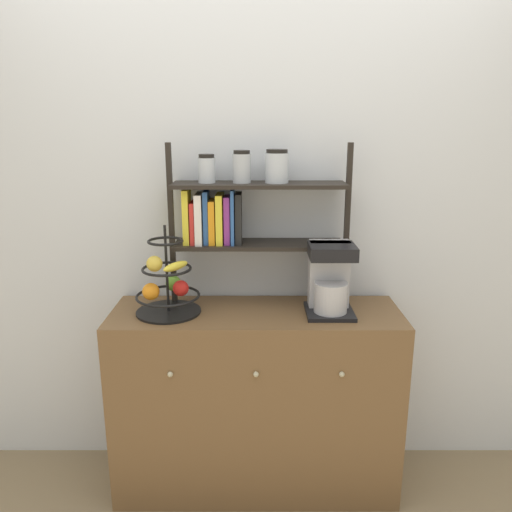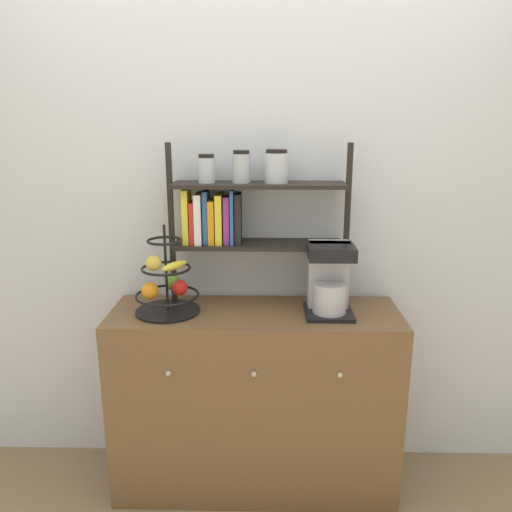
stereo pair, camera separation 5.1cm
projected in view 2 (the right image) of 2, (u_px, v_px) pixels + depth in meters
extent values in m
plane|color=#847051|center=(254.00, 512.00, 2.31)|extent=(12.00, 12.00, 0.00)
cube|color=silver|center=(256.00, 216.00, 2.43)|extent=(7.00, 0.05, 2.60)
cube|color=brown|center=(255.00, 400.00, 2.40)|extent=(1.33, 0.43, 0.91)
sphere|color=#B2AD8C|center=(168.00, 373.00, 2.13)|extent=(0.02, 0.02, 0.02)
sphere|color=#B2AD8C|center=(254.00, 374.00, 2.12)|extent=(0.02, 0.02, 0.02)
sphere|color=#B2AD8C|center=(340.00, 375.00, 2.11)|extent=(0.02, 0.02, 0.02)
cube|color=black|center=(328.00, 312.00, 2.25)|extent=(0.21, 0.22, 0.02)
cube|color=#B7B7BC|center=(328.00, 274.00, 2.27)|extent=(0.18, 0.09, 0.31)
cylinder|color=#B7B7BC|center=(330.00, 298.00, 2.21)|extent=(0.15, 0.15, 0.14)
cube|color=black|center=(331.00, 252.00, 2.16)|extent=(0.20, 0.18, 0.06)
cylinder|color=black|center=(168.00, 311.00, 2.28)|extent=(0.29, 0.29, 0.01)
cylinder|color=black|center=(166.00, 268.00, 2.22)|extent=(0.01, 0.01, 0.40)
torus|color=black|center=(167.00, 295.00, 2.26)|extent=(0.29, 0.29, 0.01)
torus|color=black|center=(166.00, 268.00, 2.22)|extent=(0.22, 0.22, 0.01)
torus|color=black|center=(165.00, 241.00, 2.19)|extent=(0.16, 0.16, 0.01)
sphere|color=red|center=(180.00, 288.00, 2.24)|extent=(0.07, 0.07, 0.07)
sphere|color=#6BAD33|center=(173.00, 283.00, 2.31)|extent=(0.07, 0.07, 0.07)
sphere|color=orange|center=(150.00, 291.00, 2.20)|extent=(0.08, 0.08, 0.08)
ellipsoid|color=yellow|center=(175.00, 266.00, 2.18)|extent=(0.11, 0.14, 0.04)
sphere|color=gold|center=(154.00, 263.00, 2.18)|extent=(0.07, 0.07, 0.07)
cube|color=black|center=(171.00, 225.00, 2.31)|extent=(0.02, 0.02, 0.75)
cube|color=black|center=(347.00, 226.00, 2.30)|extent=(0.02, 0.02, 0.75)
cube|color=black|center=(259.00, 244.00, 2.33)|extent=(0.79, 0.20, 0.02)
cube|color=black|center=(259.00, 185.00, 2.26)|extent=(0.79, 0.20, 0.02)
cube|color=yellow|center=(187.00, 216.00, 2.30)|extent=(0.03, 0.13, 0.25)
cube|color=red|center=(193.00, 222.00, 2.31)|extent=(0.02, 0.13, 0.19)
cube|color=white|center=(199.00, 218.00, 2.30)|extent=(0.03, 0.16, 0.23)
cube|color=#2D599E|center=(206.00, 217.00, 2.30)|extent=(0.02, 0.12, 0.24)
cube|color=orange|center=(212.00, 221.00, 2.31)|extent=(0.03, 0.14, 0.20)
cube|color=yellow|center=(220.00, 218.00, 2.30)|extent=(0.03, 0.15, 0.23)
cube|color=#8C338C|center=(227.00, 219.00, 2.30)|extent=(0.03, 0.13, 0.22)
cube|color=#2D599E|center=(232.00, 216.00, 2.30)|extent=(0.02, 0.15, 0.25)
cube|color=black|center=(238.00, 218.00, 2.30)|extent=(0.03, 0.13, 0.23)
cylinder|color=silver|center=(206.00, 170.00, 2.25)|extent=(0.08, 0.08, 0.11)
cylinder|color=black|center=(206.00, 156.00, 2.23)|extent=(0.07, 0.07, 0.02)
cylinder|color=#ADB2B7|center=(241.00, 168.00, 2.24)|extent=(0.08, 0.08, 0.13)
cylinder|color=black|center=(241.00, 152.00, 2.22)|extent=(0.07, 0.07, 0.02)
cylinder|color=silver|center=(276.00, 168.00, 2.24)|extent=(0.11, 0.11, 0.13)
cylinder|color=black|center=(277.00, 151.00, 2.22)|extent=(0.10, 0.10, 0.02)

